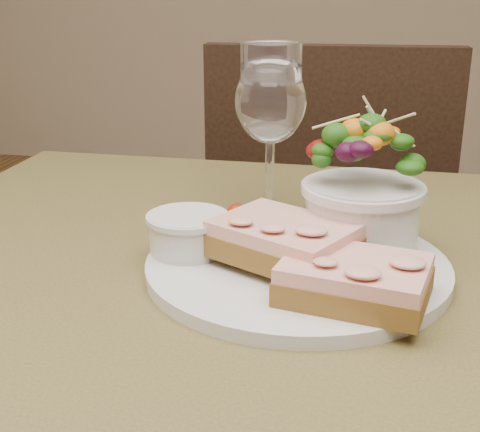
% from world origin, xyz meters
% --- Properties ---
extents(cafe_table, '(0.80, 0.80, 0.75)m').
position_xyz_m(cafe_table, '(0.00, 0.00, 0.65)').
color(cafe_table, '#443A1D').
rests_on(cafe_table, ground).
extents(chair_far, '(0.45, 0.45, 0.90)m').
position_xyz_m(chair_far, '(0.01, 0.76, 0.29)').
color(chair_far, black).
rests_on(chair_far, ground).
extents(dinner_plate, '(0.27, 0.27, 0.01)m').
position_xyz_m(dinner_plate, '(0.04, 0.03, 0.76)').
color(dinner_plate, silver).
rests_on(dinner_plate, cafe_table).
extents(sandwich_front, '(0.13, 0.10, 0.03)m').
position_xyz_m(sandwich_front, '(0.09, -0.03, 0.78)').
color(sandwich_front, '#503515').
rests_on(sandwich_front, dinner_plate).
extents(sandwich_back, '(0.14, 0.13, 0.03)m').
position_xyz_m(sandwich_back, '(0.03, 0.02, 0.79)').
color(sandwich_back, '#503515').
rests_on(sandwich_back, dinner_plate).
extents(ramekin, '(0.07, 0.07, 0.04)m').
position_xyz_m(ramekin, '(-0.06, 0.03, 0.78)').
color(ramekin, beige).
rests_on(ramekin, dinner_plate).
extents(salad_bowl, '(0.11, 0.11, 0.13)m').
position_xyz_m(salad_bowl, '(0.09, 0.08, 0.82)').
color(salad_bowl, silver).
rests_on(salad_bowl, dinner_plate).
extents(garnish, '(0.05, 0.04, 0.02)m').
position_xyz_m(garnish, '(-0.03, 0.12, 0.77)').
color(garnish, '#15390A').
rests_on(garnish, dinner_plate).
extents(wine_glass, '(0.08, 0.08, 0.18)m').
position_xyz_m(wine_glass, '(-0.01, 0.18, 0.87)').
color(wine_glass, white).
rests_on(wine_glass, cafe_table).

